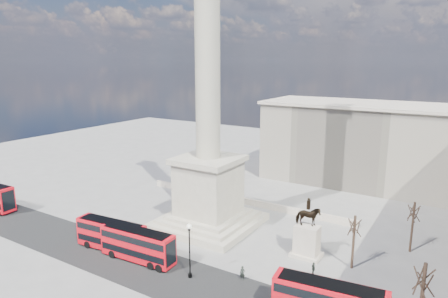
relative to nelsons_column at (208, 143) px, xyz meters
name	(u,v)px	position (x,y,z in m)	size (l,w,h in m)	color
ground	(190,236)	(0.00, -5.00, -12.92)	(180.00, 180.00, 0.00)	gray
asphalt_road	(173,277)	(5.00, -15.00, -12.91)	(120.00, 9.00, 0.01)	#272727
nelsons_column	(208,143)	(0.00, 0.00, 0.00)	(14.00, 14.00, 49.85)	#BAB29B
balustrade_wall	(243,201)	(0.00, 11.00, -12.37)	(40.00, 0.60, 1.10)	beige
building_northeast	(391,146)	(20.00, 35.00, -4.59)	(51.00, 17.00, 16.60)	#C0B69E
red_bus_a	(138,245)	(-1.23, -14.16, -10.73)	(10.42, 3.01, 4.17)	red
red_bus_b	(112,235)	(-6.24, -13.91, -10.75)	(10.34, 3.24, 4.12)	red
victorian_lamp	(190,246)	(6.74, -13.98, -8.96)	(0.58, 0.58, 6.72)	black
equestrian_statue	(307,236)	(16.46, -1.81, -10.15)	(3.82, 2.86, 8.00)	beige
bare_tree_near	(424,278)	(30.76, -12.50, -6.27)	(1.93, 1.93, 8.44)	#332319
bare_tree_mid	(355,225)	(22.28, -1.75, -7.27)	(1.89, 1.89, 7.17)	#332319
bare_tree_far	(414,211)	(27.74, 6.72, -7.17)	(1.79, 1.79, 7.30)	#332319
pedestrian_walking	(242,273)	(12.25, -11.25, -12.05)	(0.64, 0.42, 1.74)	black
pedestrian_crossing	(313,269)	(18.82, -5.78, -12.12)	(0.94, 0.39, 1.60)	black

